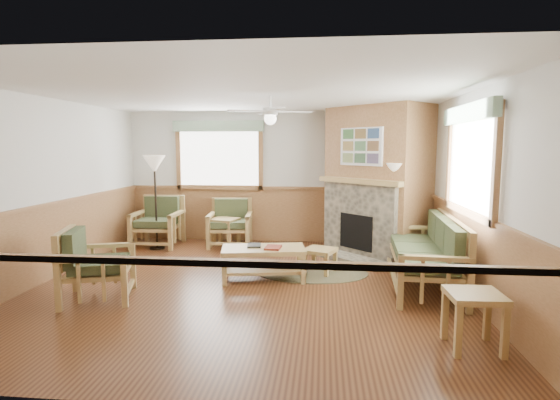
# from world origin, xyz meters

# --- Properties ---
(floor) EXTENTS (6.00, 6.00, 0.01)m
(floor) POSITION_xyz_m (0.00, 0.00, -0.01)
(floor) COLOR #502B16
(floor) RESTS_ON ground
(ceiling) EXTENTS (6.00, 6.00, 0.01)m
(ceiling) POSITION_xyz_m (0.00, 0.00, 2.70)
(ceiling) COLOR white
(ceiling) RESTS_ON floor
(wall_back) EXTENTS (6.00, 0.02, 2.70)m
(wall_back) POSITION_xyz_m (0.00, 3.00, 1.35)
(wall_back) COLOR silver
(wall_back) RESTS_ON floor
(wall_front) EXTENTS (6.00, 0.02, 2.70)m
(wall_front) POSITION_xyz_m (0.00, -3.00, 1.35)
(wall_front) COLOR silver
(wall_front) RESTS_ON floor
(wall_left) EXTENTS (0.02, 6.00, 2.70)m
(wall_left) POSITION_xyz_m (-3.00, 0.00, 1.35)
(wall_left) COLOR silver
(wall_left) RESTS_ON floor
(wall_right) EXTENTS (0.02, 6.00, 2.70)m
(wall_right) POSITION_xyz_m (3.00, 0.00, 1.35)
(wall_right) COLOR silver
(wall_right) RESTS_ON floor
(wainscot) EXTENTS (6.00, 6.00, 1.10)m
(wainscot) POSITION_xyz_m (0.00, 0.00, 0.55)
(wainscot) COLOR olive
(wainscot) RESTS_ON floor
(fireplace) EXTENTS (3.11, 3.11, 2.70)m
(fireplace) POSITION_xyz_m (2.05, 2.05, 1.35)
(fireplace) COLOR olive
(fireplace) RESTS_ON floor
(window_back) EXTENTS (1.90, 0.16, 1.50)m
(window_back) POSITION_xyz_m (-1.10, 2.96, 2.53)
(window_back) COLOR white
(window_back) RESTS_ON wall_back
(window_right) EXTENTS (0.16, 1.90, 1.50)m
(window_right) POSITION_xyz_m (2.96, -0.20, 2.53)
(window_right) COLOR white
(window_right) RESTS_ON wall_right
(ceiling_fan) EXTENTS (1.59, 1.59, 0.36)m
(ceiling_fan) POSITION_xyz_m (0.30, 0.30, 2.66)
(ceiling_fan) COLOR white
(ceiling_fan) RESTS_ON ceiling
(sofa) EXTENTS (2.19, 1.03, 0.98)m
(sofa) POSITION_xyz_m (2.49, 0.22, 0.49)
(sofa) COLOR tan
(sofa) RESTS_ON floor
(armchair_back_left) EXTENTS (0.88, 0.88, 0.98)m
(armchair_back_left) POSITION_xyz_m (-2.22, 2.29, 0.49)
(armchair_back_left) COLOR tan
(armchair_back_left) RESTS_ON floor
(armchair_back_right) EXTENTS (0.90, 0.90, 0.93)m
(armchair_back_right) POSITION_xyz_m (-0.78, 2.44, 0.46)
(armchair_back_right) COLOR tan
(armchair_back_right) RESTS_ON floor
(armchair_left) EXTENTS (1.03, 1.03, 0.93)m
(armchair_left) POSITION_xyz_m (-1.83, -0.78, 0.47)
(armchair_left) COLOR tan
(armchair_left) RESTS_ON floor
(coffee_table) EXTENTS (1.31, 0.81, 0.49)m
(coffee_table) POSITION_xyz_m (0.20, 0.26, 0.24)
(coffee_table) COLOR tan
(coffee_table) RESTS_ON floor
(end_table_chairs) EXTENTS (0.62, 0.61, 0.56)m
(end_table_chairs) POSITION_xyz_m (-0.88, 2.37, 0.28)
(end_table_chairs) COLOR tan
(end_table_chairs) RESTS_ON floor
(end_table_sofa) EXTENTS (0.53, 0.51, 0.57)m
(end_table_sofa) POSITION_xyz_m (2.55, -1.77, 0.28)
(end_table_sofa) COLOR tan
(end_table_sofa) RESTS_ON floor
(footstool) EXTENTS (0.58, 0.58, 0.39)m
(footstool) POSITION_xyz_m (1.03, 0.71, 0.19)
(footstool) COLOR tan
(footstool) RESTS_ON floor
(braided_rug) EXTENTS (1.79, 1.79, 0.01)m
(braided_rug) POSITION_xyz_m (0.90, 0.70, 0.01)
(braided_rug) COLOR #4B462E
(braided_rug) RESTS_ON floor
(floor_lamp_left) EXTENTS (0.52, 0.52, 1.83)m
(floor_lamp_left) POSITION_xyz_m (-2.14, 2.03, 0.91)
(floor_lamp_left) COLOR black
(floor_lamp_left) RESTS_ON floor
(floor_lamp_right) EXTENTS (0.52, 0.52, 1.72)m
(floor_lamp_right) POSITION_xyz_m (2.30, 1.33, 0.86)
(floor_lamp_right) COLOR black
(floor_lamp_right) RESTS_ON floor
(book_red) EXTENTS (0.24, 0.31, 0.03)m
(book_red) POSITION_xyz_m (0.35, 0.21, 0.52)
(book_red) COLOR maroon
(book_red) RESTS_ON coffee_table
(book_dark) EXTENTS (0.23, 0.29, 0.02)m
(book_dark) POSITION_xyz_m (0.05, 0.33, 0.51)
(book_dark) COLOR black
(book_dark) RESTS_ON coffee_table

